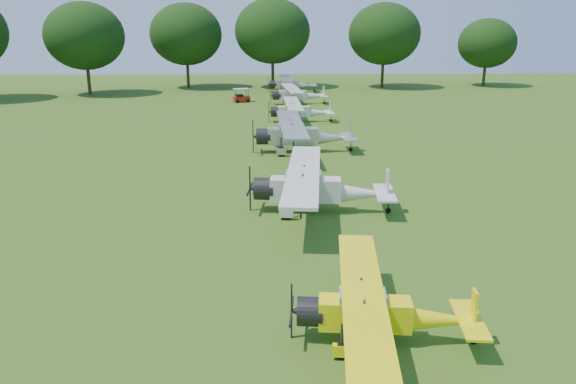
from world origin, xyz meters
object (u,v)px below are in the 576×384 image
aircraft_5 (299,110)px  aircraft_6 (297,94)px  aircraft_4 (300,133)px  aircraft_2 (379,309)px  golf_cart (241,98)px  aircraft_7 (291,83)px  aircraft_3 (316,186)px

aircraft_5 → aircraft_6: (0.29, 12.67, 0.07)m
aircraft_4 → aircraft_5: aircraft_4 is taller
aircraft_2 → golf_cart: aircraft_2 is taller
aircraft_5 → aircraft_6: bearing=86.8°
aircraft_2 → aircraft_4: size_ratio=0.75×
aircraft_2 → aircraft_7: 64.59m
aircraft_5 → golf_cart: bearing=112.0°
aircraft_3 → golf_cart: (-6.14, 41.87, -0.81)m
aircraft_4 → golf_cart: aircraft_4 is taller
aircraft_2 → aircraft_4: bearing=97.9°
aircraft_5 → aircraft_4: bearing=-93.8°
aircraft_3 → aircraft_4: (-0.17, 13.86, 0.06)m
aircraft_4 → golf_cart: bearing=100.0°
aircraft_3 → golf_cart: size_ratio=5.40×
aircraft_4 → aircraft_7: 38.54m
aircraft_2 → aircraft_6: aircraft_6 is taller
aircraft_4 → aircraft_6: aircraft_4 is taller
aircraft_2 → aircraft_6: bearing=95.8°
aircraft_2 → aircraft_3: (-0.98, 12.19, 0.30)m
aircraft_7 → golf_cart: (-6.33, -10.52, -0.71)m
aircraft_7 → golf_cart: size_ratio=4.99×
aircraft_3 → aircraft_4: bearing=95.6°
golf_cart → aircraft_7: bearing=38.7°
aircraft_3 → aircraft_7: size_ratio=1.08×
aircraft_3 → aircraft_5: (0.28, 27.31, -0.18)m
aircraft_3 → aircraft_4: aircraft_4 is taller
aircraft_3 → golf_cart: 42.33m
aircraft_2 → aircraft_7: bearing=96.0°
aircraft_6 → aircraft_7: bearing=86.3°
aircraft_2 → aircraft_6: size_ratio=0.84×
aircraft_5 → aircraft_6: size_ratio=0.94×
aircraft_6 → golf_cart: 7.02m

